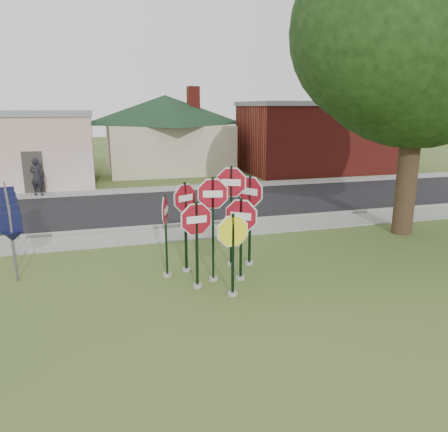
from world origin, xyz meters
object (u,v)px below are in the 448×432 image
object	(u,v)px
stop_sign_center	(213,214)
pedestrian	(37,177)
oak_tree	(422,25)
stop_sign_yellow	(233,245)
stop_sign_left	(197,233)

from	to	relation	value
stop_sign_center	pedestrian	distance (m)	14.24
oak_tree	stop_sign_center	bearing A→B (deg)	-162.67
stop_sign_yellow	oak_tree	bearing A→B (deg)	24.72
stop_sign_left	pedestrian	distance (m)	14.33
stop_sign_center	oak_tree	bearing A→B (deg)	17.33
stop_sign_yellow	pedestrian	bearing A→B (deg)	112.53
oak_tree	pedestrian	world-z (taller)	oak_tree
stop_sign_left	stop_sign_center	bearing A→B (deg)	32.71
stop_sign_left	pedestrian	world-z (taller)	stop_sign_left
stop_sign_left	oak_tree	xyz separation A→B (m)	(8.10, 2.69, 5.54)
oak_tree	pedestrian	bearing A→B (deg)	141.13
stop_sign_yellow	pedestrian	xyz separation A→B (m)	(-5.84, 14.09, -0.25)
stop_sign_left	pedestrian	xyz separation A→B (m)	(-5.14, 13.37, -0.40)
stop_sign_center	stop_sign_yellow	distance (m)	1.18
stop_sign_center	stop_sign_yellow	size ratio (longest dim) A/B	1.33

